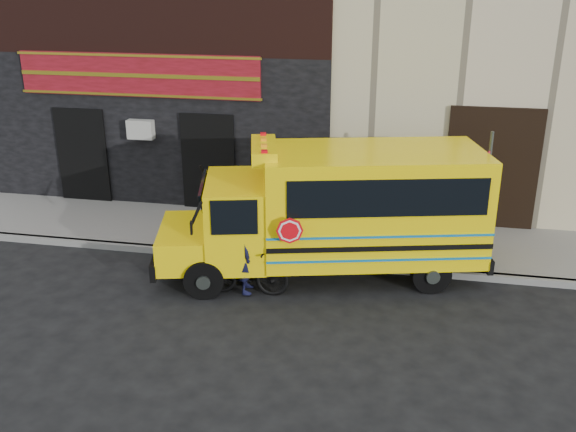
# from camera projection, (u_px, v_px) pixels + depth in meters

# --- Properties ---
(ground) EXTENTS (120.00, 120.00, 0.00)m
(ground) POSITION_uv_depth(u_px,v_px,m) (288.00, 324.00, 11.95)
(ground) COLOR black
(ground) RESTS_ON ground
(curb) EXTENTS (40.00, 0.20, 0.15)m
(curb) POSITION_uv_depth(u_px,v_px,m) (310.00, 262.00, 14.31)
(curb) COLOR gray
(curb) RESTS_ON ground
(sidewalk) EXTENTS (40.00, 3.00, 0.15)m
(sidewalk) POSITION_uv_depth(u_px,v_px,m) (320.00, 237.00, 15.68)
(sidewalk) COLOR slate
(sidewalk) RESTS_ON ground
(school_bus) EXTENTS (7.21, 3.75, 2.92)m
(school_bus) POSITION_uv_depth(u_px,v_px,m) (340.00, 208.00, 13.43)
(school_bus) COLOR black
(school_bus) RESTS_ON ground
(sign_pole) EXTENTS (0.12, 0.26, 3.14)m
(sign_pole) POSITION_uv_depth(u_px,v_px,m) (485.00, 198.00, 13.35)
(sign_pole) COLOR #3C443F
(sign_pole) RESTS_ON ground
(bicycle) EXTENTS (1.76, 0.59, 1.04)m
(bicycle) POSITION_uv_depth(u_px,v_px,m) (246.00, 271.00, 12.87)
(bicycle) COLOR black
(bicycle) RESTS_ON ground
(cyclist) EXTENTS (0.51, 0.68, 1.71)m
(cyclist) POSITION_uv_depth(u_px,v_px,m) (246.00, 254.00, 12.81)
(cyclist) COLOR black
(cyclist) RESTS_ON ground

